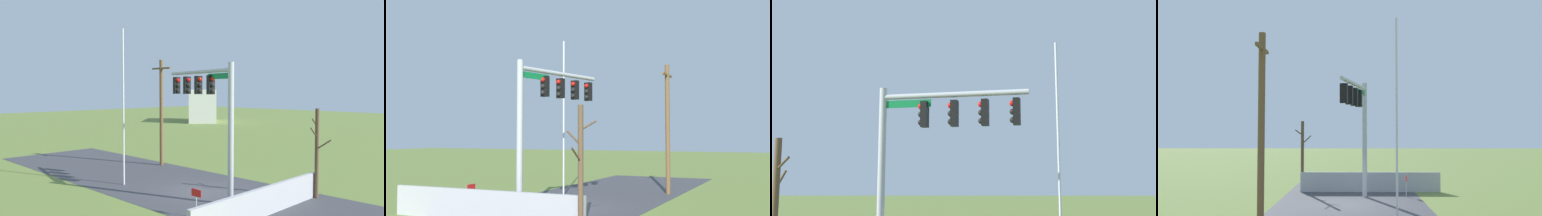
{
  "view_description": "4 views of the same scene",
  "coord_description": "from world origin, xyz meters",
  "views": [
    {
      "loc": [
        14.4,
        -15.09,
        5.46
      ],
      "look_at": [
        -0.26,
        -0.46,
        4.49
      ],
      "focal_mm": 36.75,
      "sensor_mm": 36.0,
      "label": 1
    },
    {
      "loc": [
        20.48,
        10.3,
        3.44
      ],
      "look_at": [
        -0.94,
        0.32,
        4.78
      ],
      "focal_mm": 44.64,
      "sensor_mm": 36.0,
      "label": 2
    },
    {
      "loc": [
        -0.56,
        16.98,
        3.35
      ],
      "look_at": [
        -0.39,
        -0.85,
        6.0
      ],
      "focal_mm": 44.55,
      "sensor_mm": 36.0,
      "label": 3
    },
    {
      "loc": [
        -23.65,
        -0.31,
        3.83
      ],
      "look_at": [
        0.35,
        0.04,
        5.13
      ],
      "focal_mm": 41.41,
      "sensor_mm": 36.0,
      "label": 4
    }
  ],
  "objects": [
    {
      "name": "road_surface",
      "position": [
        -4.0,
        0.0,
        0.01
      ],
      "size": [
        28.0,
        8.0,
        0.01
      ],
      "primitive_type": "cube",
      "color": "#3D3D42",
      "rests_on": "ground_plane"
    },
    {
      "name": "utility_pole",
      "position": [
        -7.11,
        3.26,
        3.96
      ],
      "size": [
        1.9,
        0.26,
        7.59
      ],
      "color": "brown",
      "rests_on": "ground_plane"
    },
    {
      "name": "signal_mast",
      "position": [
        0.96,
        -0.42,
        4.83
      ],
      "size": [
        5.54,
        1.44,
        6.76
      ],
      "color": "#B2B5BA",
      "rests_on": "ground_plane"
    },
    {
      "name": "ground_plane",
      "position": [
        0.0,
        0.0,
        0.0
      ],
      "size": [
        160.0,
        160.0,
        0.0
      ],
      "primitive_type": "plane",
      "color": "olive"
    },
    {
      "name": "flagpole",
      "position": [
        -4.16,
        -2.09,
        4.45
      ],
      "size": [
        0.1,
        0.1,
        8.91
      ],
      "primitive_type": "cylinder",
      "color": "silver",
      "rests_on": "ground_plane"
    },
    {
      "name": "open_sign",
      "position": [
        2.81,
        -3.26,
        0.91
      ],
      "size": [
        0.56,
        0.04,
        1.22
      ],
      "color": "silver",
      "rests_on": "ground_plane"
    },
    {
      "name": "bare_tree",
      "position": [
        4.98,
        3.18,
        2.32
      ],
      "size": [
        1.27,
        1.02,
        4.53
      ],
      "color": "brown",
      "rests_on": "ground_plane"
    },
    {
      "name": "retaining_fence",
      "position": [
        4.76,
        -1.19,
        0.63
      ],
      "size": [
        0.2,
        8.9,
        1.26
      ],
      "primitive_type": "cube",
      "color": "#A8A8AD",
      "rests_on": "ground_plane"
    }
  ]
}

